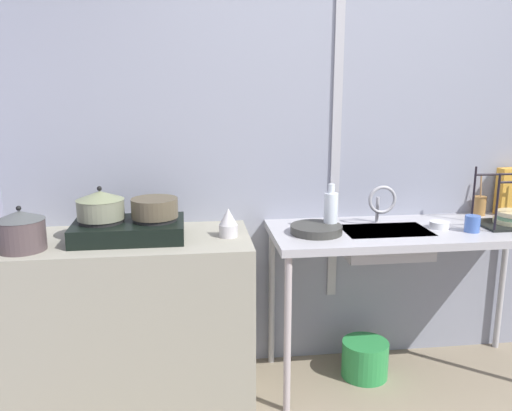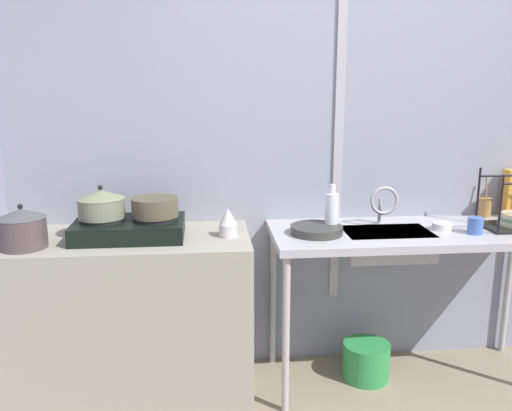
# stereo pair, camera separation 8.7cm
# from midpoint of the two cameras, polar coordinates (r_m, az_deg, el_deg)

# --- Properties ---
(wall_back) EXTENTS (4.67, 0.10, 2.61)m
(wall_back) POSITION_cam_midpoint_polar(r_m,az_deg,el_deg) (3.13, 9.89, 7.01)
(wall_back) COLOR #8D909F
(wall_back) RESTS_ON ground
(wall_metal_strip) EXTENTS (0.05, 0.01, 2.09)m
(wall_metal_strip) POSITION_cam_midpoint_polar(r_m,az_deg,el_deg) (3.02, 7.73, 9.37)
(wall_metal_strip) COLOR #ADAAAF
(counter_concrete) EXTENTS (1.23, 0.57, 0.86)m
(counter_concrete) POSITION_cam_midpoint_polar(r_m,az_deg,el_deg) (2.91, -13.98, -11.56)
(counter_concrete) COLOR gray
(counter_concrete) RESTS_ON ground
(counter_sink) EXTENTS (1.50, 0.57, 0.86)m
(counter_sink) POSITION_cam_midpoint_polar(r_m,az_deg,el_deg) (2.98, 15.25, -3.60)
(counter_sink) COLOR #ADAAAF
(counter_sink) RESTS_ON ground
(stove) EXTENTS (0.54, 0.35, 0.11)m
(stove) POSITION_cam_midpoint_polar(r_m,az_deg,el_deg) (2.75, -14.16, -2.43)
(stove) COLOR black
(stove) RESTS_ON counter_concrete
(pot_on_left_burner) EXTENTS (0.23, 0.23, 0.16)m
(pot_on_left_burner) POSITION_cam_midpoint_polar(r_m,az_deg,el_deg) (2.74, -16.99, 0.07)
(pot_on_left_burner) COLOR slate
(pot_on_left_burner) RESTS_ON stove
(pot_on_right_burner) EXTENTS (0.23, 0.23, 0.09)m
(pot_on_right_burner) POSITION_cam_midpoint_polar(r_m,az_deg,el_deg) (2.71, -11.57, -0.24)
(pot_on_right_burner) COLOR brown
(pot_on_right_burner) RESTS_ON stove
(pot_beside_stove) EXTENTS (0.22, 0.22, 0.21)m
(pot_beside_stove) POSITION_cam_midpoint_polar(r_m,az_deg,el_deg) (2.72, -24.43, -2.41)
(pot_beside_stove) COLOR #4C3E3F
(pot_beside_stove) RESTS_ON counter_concrete
(percolator) EXTENTS (0.09, 0.09, 0.15)m
(percolator) POSITION_cam_midpoint_polar(r_m,az_deg,el_deg) (2.70, -3.87, -1.85)
(percolator) COLOR silver
(percolator) RESTS_ON counter_concrete
(sink_basin) EXTENTS (0.45, 0.28, 0.14)m
(sink_basin) POSITION_cam_midpoint_polar(r_m,az_deg,el_deg) (2.92, 12.65, -3.85)
(sink_basin) COLOR #ADAAAF
(sink_basin) RESTS_ON counter_sink
(faucet) EXTENTS (0.16, 0.09, 0.22)m
(faucet) POSITION_cam_midpoint_polar(r_m,az_deg,el_deg) (2.97, 12.33, 0.48)
(faucet) COLOR #ADAAAF
(faucet) RESTS_ON counter_sink
(frying_pan) EXTENTS (0.27, 0.27, 0.04)m
(frying_pan) POSITION_cam_midpoint_polar(r_m,az_deg,el_deg) (2.78, 5.50, -2.53)
(frying_pan) COLOR #363631
(frying_pan) RESTS_ON counter_sink
(cup_by_rack) EXTENTS (0.08, 0.08, 0.09)m
(cup_by_rack) POSITION_cam_midpoint_polar(r_m,az_deg,el_deg) (2.99, 21.10, -1.81)
(cup_by_rack) COLOR #4468B8
(cup_by_rack) RESTS_ON counter_sink
(small_bowl_on_drainboard) EXTENTS (0.10, 0.10, 0.04)m
(small_bowl_on_drainboard) POSITION_cam_midpoint_polar(r_m,az_deg,el_deg) (3.01, 18.02, -1.95)
(small_bowl_on_drainboard) COLOR silver
(small_bowl_on_drainboard) RESTS_ON counter_sink
(bottle_by_sink) EXTENTS (0.07, 0.07, 0.25)m
(bottle_by_sink) POSITION_cam_midpoint_polar(r_m,az_deg,el_deg) (2.82, 7.03, -0.56)
(bottle_by_sink) COLOR white
(bottle_by_sink) RESTS_ON counter_sink
(cereal_box) EXTENTS (0.15, 0.09, 0.27)m
(cereal_box) POSITION_cam_midpoint_polar(r_m,az_deg,el_deg) (3.45, 24.50, 1.38)
(cereal_box) COLOR gold
(cereal_box) RESTS_ON counter_sink
(utensil_jar) EXTENTS (0.07, 0.07, 0.23)m
(utensil_jar) POSITION_cam_midpoint_polar(r_m,az_deg,el_deg) (3.37, 21.86, 0.02)
(utensil_jar) COLOR #A4733B
(utensil_jar) RESTS_ON counter_sink
(bucket_on_floor) EXTENTS (0.26, 0.26, 0.21)m
(bucket_on_floor) POSITION_cam_midpoint_polar(r_m,az_deg,el_deg) (3.19, 10.63, -15.64)
(bucket_on_floor) COLOR green
(bucket_on_floor) RESTS_ON ground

